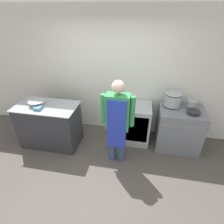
# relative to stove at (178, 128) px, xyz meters

# --- Properties ---
(ground_plane) EXTENTS (14.00, 14.00, 0.00)m
(ground_plane) POSITION_rel_stove_xyz_m (-1.43, -1.31, -0.45)
(ground_plane) COLOR #4C4742
(wall_back) EXTENTS (8.00, 0.05, 2.70)m
(wall_back) POSITION_rel_stove_xyz_m (-1.43, 0.42, 0.90)
(wall_back) COLOR silver
(wall_back) RESTS_ON ground_plane
(prep_counter) EXTENTS (1.25, 0.68, 0.93)m
(prep_counter) POSITION_rel_stove_xyz_m (-2.68, -0.40, 0.02)
(prep_counter) COLOR #2D2D33
(prep_counter) RESTS_ON ground_plane
(stove) EXTENTS (0.86, 0.69, 0.91)m
(stove) POSITION_rel_stove_xyz_m (0.00, 0.00, 0.00)
(stove) COLOR slate
(stove) RESTS_ON ground_plane
(fridge_unit) EXTENTS (0.62, 0.63, 0.86)m
(fridge_unit) POSITION_rel_stove_xyz_m (-0.89, 0.06, -0.02)
(fridge_unit) COLOR #A8ADB2
(fridge_unit) RESTS_ON ground_plane
(person_cook) EXTENTS (0.58, 0.24, 1.65)m
(person_cook) POSITION_rel_stove_xyz_m (-1.19, -0.66, 0.48)
(person_cook) COLOR #38476B
(person_cook) RESTS_ON ground_plane
(mixing_bowl) EXTENTS (0.33, 0.33, 0.09)m
(mixing_bowl) POSITION_rel_stove_xyz_m (-2.86, -0.41, 0.52)
(mixing_bowl) COLOR #9EA0A8
(mixing_bowl) RESTS_ON prep_counter
(plastic_tub) EXTENTS (0.13, 0.13, 0.06)m
(plastic_tub) POSITION_rel_stove_xyz_m (-2.74, -0.57, 0.51)
(plastic_tub) COLOR teal
(plastic_tub) RESTS_ON prep_counter
(stock_pot) EXTENTS (0.34, 0.34, 0.29)m
(stock_pot) POSITION_rel_stove_xyz_m (-0.19, 0.12, 0.61)
(stock_pot) COLOR #9EA0A8
(stock_pot) RESTS_ON stove
(saute_pan) EXTENTS (0.24, 0.24, 0.05)m
(saute_pan) POSITION_rel_stove_xyz_m (0.17, -0.12, 0.49)
(saute_pan) COLOR #262628
(saute_pan) RESTS_ON stove
(sauce_pot) EXTENTS (0.19, 0.19, 0.14)m
(sauce_pot) POSITION_rel_stove_xyz_m (0.17, 0.12, 0.53)
(sauce_pot) COLOR #9EA0A8
(sauce_pot) RESTS_ON stove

